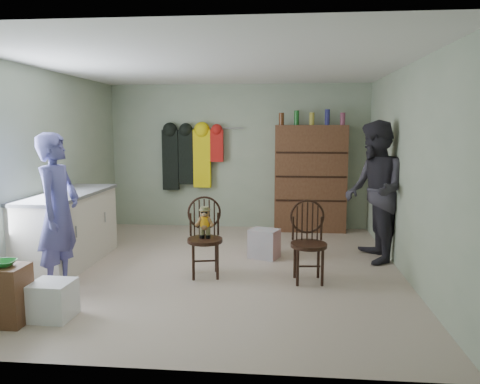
# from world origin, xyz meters

# --- Properties ---
(ground_plane) EXTENTS (5.00, 5.00, 0.00)m
(ground_plane) POSITION_xyz_m (0.00, 0.00, 0.00)
(ground_plane) COLOR #C2B09C
(ground_plane) RESTS_ON ground
(room_walls) EXTENTS (5.00, 5.00, 5.00)m
(room_walls) POSITION_xyz_m (0.00, 0.53, 1.58)
(room_walls) COLOR #A1AE91
(room_walls) RESTS_ON ground
(counter) EXTENTS (0.64, 1.86, 0.94)m
(counter) POSITION_xyz_m (-1.95, 0.00, 0.47)
(counter) COLOR silver
(counter) RESTS_ON ground
(stool) EXTENTS (0.38, 0.32, 0.54)m
(stool) POSITION_xyz_m (-1.69, -1.83, 0.27)
(stool) COLOR brown
(stool) RESTS_ON ground
(bowl) EXTENTS (0.21, 0.21, 0.05)m
(bowl) POSITION_xyz_m (-1.69, -1.83, 0.56)
(bowl) COLOR green
(bowl) RESTS_ON stool
(plastic_tub) EXTENTS (0.38, 0.36, 0.35)m
(plastic_tub) POSITION_xyz_m (-1.33, -1.68, 0.18)
(plastic_tub) COLOR white
(plastic_tub) RESTS_ON ground
(chair_front) EXTENTS (0.49, 0.49, 0.94)m
(chair_front) POSITION_xyz_m (-0.13, -0.27, 0.55)
(chair_front) COLOR #341C12
(chair_front) RESTS_ON ground
(chair_far) EXTENTS (0.45, 0.45, 0.94)m
(chair_far) POSITION_xyz_m (1.09, -0.36, 0.50)
(chair_far) COLOR #341C12
(chair_far) RESTS_ON ground
(striped_bag) EXTENTS (0.45, 0.40, 0.39)m
(striped_bag) POSITION_xyz_m (0.55, 0.54, 0.20)
(striped_bag) COLOR #E57772
(striped_bag) RESTS_ON ground
(person_left) EXTENTS (0.42, 0.63, 1.72)m
(person_left) POSITION_xyz_m (-1.61, -0.92, 0.86)
(person_left) COLOR #54549B
(person_left) RESTS_ON ground
(person_right) EXTENTS (0.75, 0.94, 1.86)m
(person_right) POSITION_xyz_m (1.99, 0.53, 0.93)
(person_right) COLOR #2D2B33
(person_right) RESTS_ON ground
(dresser) EXTENTS (1.20, 0.39, 2.06)m
(dresser) POSITION_xyz_m (1.25, 2.30, 0.91)
(dresser) COLOR brown
(dresser) RESTS_ON ground
(coat_rack) EXTENTS (1.42, 0.12, 1.09)m
(coat_rack) POSITION_xyz_m (-0.83, 2.38, 1.25)
(coat_rack) COLOR #99999E
(coat_rack) RESTS_ON ground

